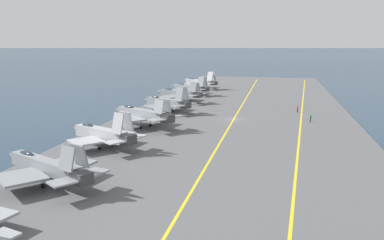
{
  "coord_description": "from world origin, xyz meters",
  "views": [
    {
      "loc": [
        -91.21,
        -9.62,
        18.09
      ],
      "look_at": [
        -15.35,
        6.53,
        2.9
      ],
      "focal_mm": 38.0,
      "sensor_mm": 36.0,
      "label": 1
    }
  ],
  "objects_px": {
    "parked_jet_seventh": "(190,88)",
    "crew_green_vest": "(311,118)",
    "parked_jet_eighth": "(200,82)",
    "parked_jet_second": "(46,166)",
    "parked_jet_fourth": "(142,114)",
    "crew_red_vest": "(298,108)",
    "parked_jet_third": "(102,134)",
    "parked_jet_sixth": "(179,93)",
    "parked_jet_fifth": "(166,102)"
  },
  "relations": [
    {
      "from": "parked_jet_seventh",
      "to": "crew_green_vest",
      "type": "xyz_separation_m",
      "value": [
        -39.86,
        -36.03,
        -1.35
      ]
    },
    {
      "from": "parked_jet_eighth",
      "to": "crew_green_vest",
      "type": "bearing_deg",
      "value": -148.12
    },
    {
      "from": "parked_jet_second",
      "to": "parked_jet_fourth",
      "type": "distance_m",
      "value": 35.08
    },
    {
      "from": "parked_jet_fourth",
      "to": "crew_red_vest",
      "type": "bearing_deg",
      "value": -52.14
    },
    {
      "from": "parked_jet_third",
      "to": "parked_jet_fourth",
      "type": "height_order",
      "value": "parked_jet_third"
    },
    {
      "from": "parked_jet_fourth",
      "to": "parked_jet_sixth",
      "type": "relative_size",
      "value": 1.06
    },
    {
      "from": "crew_green_vest",
      "to": "crew_red_vest",
      "type": "height_order",
      "value": "crew_green_vest"
    },
    {
      "from": "parked_jet_seventh",
      "to": "crew_green_vest",
      "type": "relative_size",
      "value": 9.11
    },
    {
      "from": "crew_green_vest",
      "to": "crew_red_vest",
      "type": "relative_size",
      "value": 1.01
    },
    {
      "from": "parked_jet_fourth",
      "to": "crew_red_vest",
      "type": "distance_m",
      "value": 40.95
    },
    {
      "from": "crew_green_vest",
      "to": "parked_jet_fifth",
      "type": "bearing_deg",
      "value": 80.68
    },
    {
      "from": "parked_jet_fourth",
      "to": "parked_jet_eighth",
      "type": "height_order",
      "value": "parked_jet_eighth"
    },
    {
      "from": "parked_jet_fifth",
      "to": "parked_jet_seventh",
      "type": "height_order",
      "value": "parked_jet_fifth"
    },
    {
      "from": "parked_jet_fourth",
      "to": "parked_jet_second",
      "type": "bearing_deg",
      "value": 179.04
    },
    {
      "from": "parked_jet_third",
      "to": "parked_jet_eighth",
      "type": "relative_size",
      "value": 0.93
    },
    {
      "from": "parked_jet_second",
      "to": "crew_green_vest",
      "type": "xyz_separation_m",
      "value": [
        48.05,
        -35.19,
        -1.37
      ]
    },
    {
      "from": "parked_jet_seventh",
      "to": "parked_jet_third",
      "type": "bearing_deg",
      "value": -179.86
    },
    {
      "from": "crew_red_vest",
      "to": "parked_jet_second",
      "type": "bearing_deg",
      "value": 151.34
    },
    {
      "from": "parked_jet_third",
      "to": "crew_red_vest",
      "type": "relative_size",
      "value": 8.76
    },
    {
      "from": "parked_jet_third",
      "to": "parked_jet_fourth",
      "type": "distance_m",
      "value": 17.13
    },
    {
      "from": "parked_jet_third",
      "to": "parked_jet_fifth",
      "type": "distance_m",
      "value": 35.77
    },
    {
      "from": "parked_jet_sixth",
      "to": "crew_red_vest",
      "type": "relative_size",
      "value": 9.16
    },
    {
      "from": "parked_jet_third",
      "to": "crew_red_vest",
      "type": "height_order",
      "value": "parked_jet_third"
    },
    {
      "from": "parked_jet_second",
      "to": "parked_jet_seventh",
      "type": "height_order",
      "value": "parked_jet_seventh"
    },
    {
      "from": "parked_jet_third",
      "to": "parked_jet_seventh",
      "type": "height_order",
      "value": "parked_jet_third"
    },
    {
      "from": "parked_jet_fifth",
      "to": "crew_green_vest",
      "type": "distance_m",
      "value": 35.17
    },
    {
      "from": "crew_red_vest",
      "to": "parked_jet_sixth",
      "type": "bearing_deg",
      "value": 72.56
    },
    {
      "from": "parked_jet_fifth",
      "to": "parked_jet_eighth",
      "type": "relative_size",
      "value": 0.94
    },
    {
      "from": "parked_jet_sixth",
      "to": "crew_green_vest",
      "type": "bearing_deg",
      "value": -122.44
    },
    {
      "from": "parked_jet_third",
      "to": "parked_jet_sixth",
      "type": "bearing_deg",
      "value": -0.39
    },
    {
      "from": "parked_jet_second",
      "to": "parked_jet_third",
      "type": "distance_m",
      "value": 18.0
    },
    {
      "from": "parked_jet_sixth",
      "to": "parked_jet_seventh",
      "type": "distance_m",
      "value": 17.31
    },
    {
      "from": "parked_jet_third",
      "to": "crew_green_vest",
      "type": "distance_m",
      "value": 46.81
    },
    {
      "from": "parked_jet_seventh",
      "to": "parked_jet_second",
      "type": "bearing_deg",
      "value": -179.45
    },
    {
      "from": "parked_jet_fourth",
      "to": "parked_jet_sixth",
      "type": "height_order",
      "value": "parked_jet_fourth"
    },
    {
      "from": "crew_red_vest",
      "to": "crew_green_vest",
      "type": "bearing_deg",
      "value": -169.26
    },
    {
      "from": "parked_jet_eighth",
      "to": "crew_green_vest",
      "type": "relative_size",
      "value": 9.31
    },
    {
      "from": "parked_jet_seventh",
      "to": "crew_red_vest",
      "type": "height_order",
      "value": "parked_jet_seventh"
    },
    {
      "from": "parked_jet_second",
      "to": "crew_green_vest",
      "type": "bearing_deg",
      "value": -36.22
    },
    {
      "from": "parked_jet_seventh",
      "to": "crew_green_vest",
      "type": "distance_m",
      "value": 53.74
    },
    {
      "from": "parked_jet_second",
      "to": "crew_red_vest",
      "type": "height_order",
      "value": "parked_jet_second"
    },
    {
      "from": "parked_jet_seventh",
      "to": "parked_jet_eighth",
      "type": "distance_m",
      "value": 18.11
    },
    {
      "from": "crew_red_vest",
      "to": "parked_jet_fourth",
      "type": "bearing_deg",
      "value": 127.86
    },
    {
      "from": "parked_jet_eighth",
      "to": "crew_red_vest",
      "type": "relative_size",
      "value": 9.41
    },
    {
      "from": "parked_jet_sixth",
      "to": "crew_green_vest",
      "type": "height_order",
      "value": "parked_jet_sixth"
    },
    {
      "from": "parked_jet_third",
      "to": "parked_jet_seventh",
      "type": "distance_m",
      "value": 69.92
    },
    {
      "from": "parked_jet_fifth",
      "to": "parked_jet_eighth",
      "type": "distance_m",
      "value": 52.29
    },
    {
      "from": "parked_jet_third",
      "to": "parked_jet_fifth",
      "type": "xyz_separation_m",
      "value": [
        35.75,
        -1.18,
        0.08
      ]
    },
    {
      "from": "parked_jet_sixth",
      "to": "parked_jet_eighth",
      "type": "xyz_separation_m",
      "value": [
        35.41,
        0.55,
        -0.05
      ]
    },
    {
      "from": "parked_jet_eighth",
      "to": "parked_jet_second",
      "type": "bearing_deg",
      "value": -179.54
    }
  ]
}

